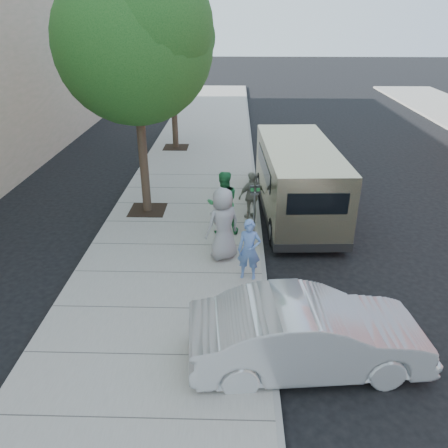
{
  "coord_description": "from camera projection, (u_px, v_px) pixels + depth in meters",
  "views": [
    {
      "loc": [
        0.67,
        -11.05,
        6.23
      ],
      "look_at": [
        0.38,
        -0.56,
        1.1
      ],
      "focal_mm": 35.0,
      "sensor_mm": 36.0,
      "label": 1
    }
  ],
  "objects": [
    {
      "name": "sedan",
      "position": [
        309.0,
        334.0,
        8.23
      ],
      "size": [
        4.67,
        2.03,
        1.49
      ],
      "primitive_type": "imported",
      "rotation": [
        0.0,
        0.0,
        1.67
      ],
      "color": "silver",
      "rests_on": "ground"
    },
    {
      "name": "ground",
      "position": [
        212.0,
        249.0,
        12.68
      ],
      "size": [
        120.0,
        120.0,
        0.0
      ],
      "primitive_type": "plane",
      "color": "black",
      "rests_on": "ground"
    },
    {
      "name": "sidewalk",
      "position": [
        177.0,
        247.0,
        12.67
      ],
      "size": [
        5.0,
        60.0,
        0.15
      ],
      "primitive_type": "cube",
      "color": "gray",
      "rests_on": "ground"
    },
    {
      "name": "parking_meter",
      "position": [
        255.0,
        198.0,
        12.98
      ],
      "size": [
        0.31,
        0.13,
        1.48
      ],
      "rotation": [
        0.0,
        0.0,
        0.09
      ],
      "color": "gray",
      "rests_on": "sidewalk"
    },
    {
      "name": "person_green_shirt",
      "position": [
        223.0,
        203.0,
        12.9
      ],
      "size": [
        1.1,
        0.94,
        1.95
      ],
      "primitive_type": "imported",
      "rotation": [
        0.0,
        0.0,
        3.38
      ],
      "color": "#287D42",
      "rests_on": "sidewalk"
    },
    {
      "name": "person_gray_shirt",
      "position": [
        223.0,
        224.0,
        11.55
      ],
      "size": [
        1.17,
        1.07,
        2.01
      ],
      "primitive_type": "imported",
      "rotation": [
        0.0,
        0.0,
        3.71
      ],
      "color": "gray",
      "rests_on": "sidewalk"
    },
    {
      "name": "curb_face",
      "position": [
        261.0,
        248.0,
        12.61
      ],
      "size": [
        0.12,
        60.0,
        0.16
      ],
      "primitive_type": "cube",
      "color": "gray",
      "rests_on": "ground"
    },
    {
      "name": "tree_near",
      "position": [
        135.0,
        38.0,
        12.46
      ],
      "size": [
        4.62,
        4.6,
        7.53
      ],
      "color": "black",
      "rests_on": "sidewalk"
    },
    {
      "name": "person_striped_polo",
      "position": [
        252.0,
        196.0,
        13.91
      ],
      "size": [
        1.0,
        0.75,
        1.57
      ],
      "primitive_type": "imported",
      "rotation": [
        0.0,
        0.0,
        3.6
      ],
      "color": "gray",
      "rests_on": "sidewalk"
    },
    {
      "name": "van",
      "position": [
        297.0,
        179.0,
        14.36
      ],
      "size": [
        2.44,
        6.55,
        2.39
      ],
      "rotation": [
        0.0,
        0.0,
        0.05
      ],
      "color": "tan",
      "rests_on": "ground"
    },
    {
      "name": "person_officer",
      "position": [
        249.0,
        250.0,
        10.75
      ],
      "size": [
        0.62,
        0.44,
        1.59
      ],
      "primitive_type": "imported",
      "rotation": [
        0.0,
        0.0,
        -0.12
      ],
      "color": "#5C81C4",
      "rests_on": "sidewalk"
    },
    {
      "name": "tree_far",
      "position": [
        172.0,
        44.0,
        19.57
      ],
      "size": [
        3.92,
        3.8,
        6.49
      ],
      "color": "black",
      "rests_on": "sidewalk"
    }
  ]
}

